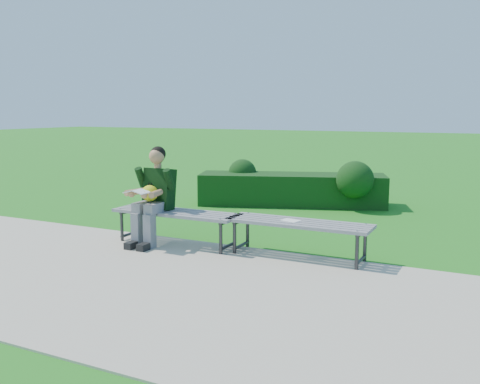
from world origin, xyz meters
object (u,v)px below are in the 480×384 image
bench_left (177,215)px  hedge (296,187)px  bench_right (298,226)px  seated_boy (154,193)px  paper_sheet (291,220)px

bench_left → hedge: bearing=84.5°
bench_right → seated_boy: (-2.00, -0.20, 0.30)m
bench_left → seated_boy: size_ratio=1.37×
hedge → bench_left: (-0.35, -3.63, 0.06)m
hedge → seated_boy: seated_boy is taller
bench_right → paper_sheet: (-0.10, 0.00, 0.06)m
seated_boy → bench_left: bearing=17.1°
hedge → bench_right: (1.35, -3.53, 0.06)m
bench_right → bench_left: bearing=-176.4°
seated_boy → hedge: bearing=80.1°
hedge → paper_sheet: size_ratio=14.36×
bench_left → paper_sheet: 1.61m
hedge → seated_boy: 3.80m
bench_left → seated_boy: bearing=-162.9°
bench_right → seated_boy: 2.03m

